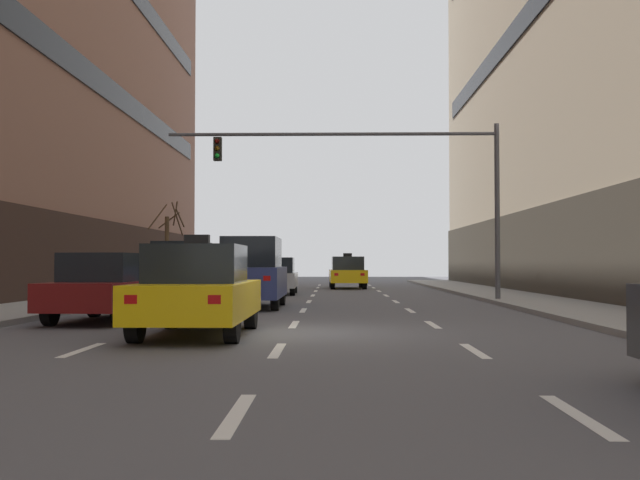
% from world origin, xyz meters
% --- Properties ---
extents(ground_plane, '(120.00, 120.00, 0.00)m').
position_xyz_m(ground_plane, '(0.00, 0.00, 0.00)').
color(ground_plane, '#515156').
extents(lane_stripe_l1_s3, '(0.16, 2.00, 0.01)m').
position_xyz_m(lane_stripe_l1_s3, '(-3.14, -3.00, 0.00)').
color(lane_stripe_l1_s3, silver).
rests_on(lane_stripe_l1_s3, ground).
extents(lane_stripe_l1_s4, '(0.16, 2.00, 0.01)m').
position_xyz_m(lane_stripe_l1_s4, '(-3.14, 2.00, 0.00)').
color(lane_stripe_l1_s4, silver).
rests_on(lane_stripe_l1_s4, ground).
extents(lane_stripe_l1_s5, '(0.16, 2.00, 0.01)m').
position_xyz_m(lane_stripe_l1_s5, '(-3.14, 7.00, 0.00)').
color(lane_stripe_l1_s5, silver).
rests_on(lane_stripe_l1_s5, ground).
extents(lane_stripe_l1_s6, '(0.16, 2.00, 0.01)m').
position_xyz_m(lane_stripe_l1_s6, '(-3.14, 12.00, 0.00)').
color(lane_stripe_l1_s6, silver).
rests_on(lane_stripe_l1_s6, ground).
extents(lane_stripe_l1_s7, '(0.16, 2.00, 0.01)m').
position_xyz_m(lane_stripe_l1_s7, '(-3.14, 17.00, 0.00)').
color(lane_stripe_l1_s7, silver).
rests_on(lane_stripe_l1_s7, ground).
extents(lane_stripe_l1_s8, '(0.16, 2.00, 0.01)m').
position_xyz_m(lane_stripe_l1_s8, '(-3.14, 22.00, 0.00)').
color(lane_stripe_l1_s8, silver).
rests_on(lane_stripe_l1_s8, ground).
extents(lane_stripe_l1_s9, '(0.16, 2.00, 0.01)m').
position_xyz_m(lane_stripe_l1_s9, '(-3.14, 27.00, 0.00)').
color(lane_stripe_l1_s9, silver).
rests_on(lane_stripe_l1_s9, ground).
extents(lane_stripe_l1_s10, '(0.16, 2.00, 0.01)m').
position_xyz_m(lane_stripe_l1_s10, '(-3.14, 32.00, 0.00)').
color(lane_stripe_l1_s10, silver).
rests_on(lane_stripe_l1_s10, ground).
extents(lane_stripe_l2_s2, '(0.16, 2.00, 0.01)m').
position_xyz_m(lane_stripe_l2_s2, '(0.00, -8.00, 0.00)').
color(lane_stripe_l2_s2, silver).
rests_on(lane_stripe_l2_s2, ground).
extents(lane_stripe_l2_s3, '(0.16, 2.00, 0.01)m').
position_xyz_m(lane_stripe_l2_s3, '(0.00, -3.00, 0.00)').
color(lane_stripe_l2_s3, silver).
rests_on(lane_stripe_l2_s3, ground).
extents(lane_stripe_l2_s4, '(0.16, 2.00, 0.01)m').
position_xyz_m(lane_stripe_l2_s4, '(0.00, 2.00, 0.00)').
color(lane_stripe_l2_s4, silver).
rests_on(lane_stripe_l2_s4, ground).
extents(lane_stripe_l2_s5, '(0.16, 2.00, 0.01)m').
position_xyz_m(lane_stripe_l2_s5, '(0.00, 7.00, 0.00)').
color(lane_stripe_l2_s5, silver).
rests_on(lane_stripe_l2_s5, ground).
extents(lane_stripe_l2_s6, '(0.16, 2.00, 0.01)m').
position_xyz_m(lane_stripe_l2_s6, '(0.00, 12.00, 0.00)').
color(lane_stripe_l2_s6, silver).
rests_on(lane_stripe_l2_s6, ground).
extents(lane_stripe_l2_s7, '(0.16, 2.00, 0.01)m').
position_xyz_m(lane_stripe_l2_s7, '(0.00, 17.00, 0.00)').
color(lane_stripe_l2_s7, silver).
rests_on(lane_stripe_l2_s7, ground).
extents(lane_stripe_l2_s8, '(0.16, 2.00, 0.01)m').
position_xyz_m(lane_stripe_l2_s8, '(0.00, 22.00, 0.00)').
color(lane_stripe_l2_s8, silver).
rests_on(lane_stripe_l2_s8, ground).
extents(lane_stripe_l2_s9, '(0.16, 2.00, 0.01)m').
position_xyz_m(lane_stripe_l2_s9, '(0.00, 27.00, 0.00)').
color(lane_stripe_l2_s9, silver).
rests_on(lane_stripe_l2_s9, ground).
extents(lane_stripe_l2_s10, '(0.16, 2.00, 0.01)m').
position_xyz_m(lane_stripe_l2_s10, '(0.00, 32.00, 0.00)').
color(lane_stripe_l2_s10, silver).
rests_on(lane_stripe_l2_s10, ground).
extents(lane_stripe_l3_s2, '(0.16, 2.00, 0.01)m').
position_xyz_m(lane_stripe_l3_s2, '(3.14, -8.00, 0.00)').
color(lane_stripe_l3_s2, silver).
rests_on(lane_stripe_l3_s2, ground).
extents(lane_stripe_l3_s3, '(0.16, 2.00, 0.01)m').
position_xyz_m(lane_stripe_l3_s3, '(3.14, -3.00, 0.00)').
color(lane_stripe_l3_s3, silver).
rests_on(lane_stripe_l3_s3, ground).
extents(lane_stripe_l3_s4, '(0.16, 2.00, 0.01)m').
position_xyz_m(lane_stripe_l3_s4, '(3.14, 2.00, 0.00)').
color(lane_stripe_l3_s4, silver).
rests_on(lane_stripe_l3_s4, ground).
extents(lane_stripe_l3_s5, '(0.16, 2.00, 0.01)m').
position_xyz_m(lane_stripe_l3_s5, '(3.14, 7.00, 0.00)').
color(lane_stripe_l3_s5, silver).
rests_on(lane_stripe_l3_s5, ground).
extents(lane_stripe_l3_s6, '(0.16, 2.00, 0.01)m').
position_xyz_m(lane_stripe_l3_s6, '(3.14, 12.00, 0.00)').
color(lane_stripe_l3_s6, silver).
rests_on(lane_stripe_l3_s6, ground).
extents(lane_stripe_l3_s7, '(0.16, 2.00, 0.01)m').
position_xyz_m(lane_stripe_l3_s7, '(3.14, 17.00, 0.00)').
color(lane_stripe_l3_s7, silver).
rests_on(lane_stripe_l3_s7, ground).
extents(lane_stripe_l3_s8, '(0.16, 2.00, 0.01)m').
position_xyz_m(lane_stripe_l3_s8, '(3.14, 22.00, 0.00)').
color(lane_stripe_l3_s8, silver).
rests_on(lane_stripe_l3_s8, ground).
extents(lane_stripe_l3_s9, '(0.16, 2.00, 0.01)m').
position_xyz_m(lane_stripe_l3_s9, '(3.14, 27.00, 0.00)').
color(lane_stripe_l3_s9, silver).
rests_on(lane_stripe_l3_s9, ground).
extents(lane_stripe_l3_s10, '(0.16, 2.00, 0.01)m').
position_xyz_m(lane_stripe_l3_s10, '(3.14, 32.00, 0.00)').
color(lane_stripe_l3_s10, silver).
rests_on(lane_stripe_l3_s10, ground).
extents(taxi_driving_0, '(2.07, 4.70, 1.93)m').
position_xyz_m(taxi_driving_0, '(1.65, 25.86, 0.86)').
color(taxi_driving_0, black).
rests_on(taxi_driving_0, ground).
extents(taxi_driving_1, '(1.96, 4.67, 1.94)m').
position_xyz_m(taxi_driving_1, '(-1.71, -0.62, 0.86)').
color(taxi_driving_1, black).
rests_on(taxi_driving_1, ground).
extents(car_driving_2, '(1.90, 4.54, 2.20)m').
position_xyz_m(car_driving_2, '(-1.65, 8.27, 1.09)').
color(car_driving_2, black).
rests_on(car_driving_2, ground).
extents(taxi_driving_3, '(2.10, 4.69, 2.43)m').
position_xyz_m(taxi_driving_3, '(-4.61, 26.00, 1.12)').
color(taxi_driving_3, black).
rests_on(taxi_driving_3, ground).
extents(car_driving_4, '(2.10, 4.59, 2.18)m').
position_xyz_m(car_driving_4, '(-4.69, 12.40, 1.08)').
color(car_driving_4, black).
rests_on(car_driving_4, ground).
extents(car_driving_5, '(2.04, 4.45, 1.64)m').
position_xyz_m(car_driving_5, '(-4.57, 2.80, 0.81)').
color(car_driving_5, black).
rests_on(car_driving_5, ground).
extents(car_driving_6, '(1.89, 4.39, 1.64)m').
position_xyz_m(car_driving_6, '(-1.68, 18.10, 0.81)').
color(car_driving_6, black).
rests_on(car_driving_6, ground).
extents(traffic_signal_0, '(11.77, 0.35, 6.20)m').
position_xyz_m(traffic_signal_0, '(2.85, 11.37, 4.65)').
color(traffic_signal_0, '#4C4C51').
rests_on(traffic_signal_0, sidewalk_right).
extents(street_tree_0, '(1.71, 1.70, 4.38)m').
position_xyz_m(street_tree_0, '(-7.52, 22.51, 2.28)').
color(street_tree_0, '#4C3823').
rests_on(street_tree_0, sidewalk_left).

